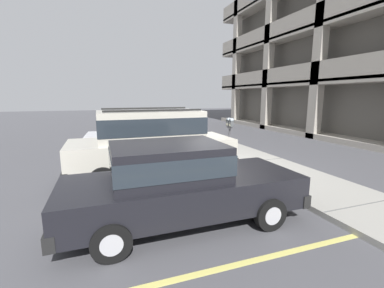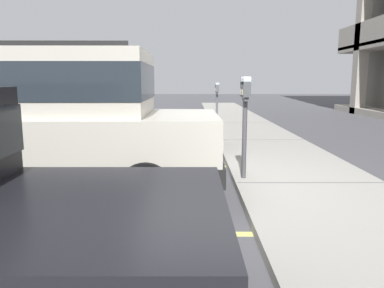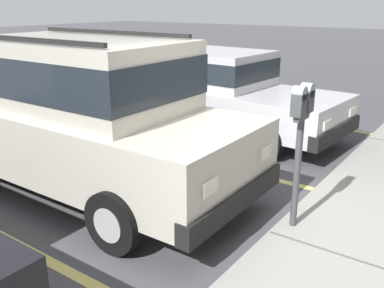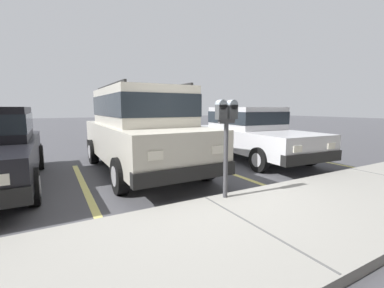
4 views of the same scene
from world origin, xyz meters
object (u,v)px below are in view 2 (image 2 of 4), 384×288
parking_meter_far (217,94)px  silver_suv (44,117)px  parking_meter_near (245,103)px  red_sedan (107,115)px

parking_meter_far → silver_suv: bearing=-22.7°
parking_meter_near → parking_meter_far: size_ratio=1.08×
parking_meter_near → parking_meter_far: bearing=-180.0°
parking_meter_near → parking_meter_far: parking_meter_near is taller
red_sedan → parking_meter_near: (2.87, 2.70, 0.43)m
red_sedan → parking_meter_near: parking_meter_near is taller
silver_suv → red_sedan: 3.32m
red_sedan → parking_meter_far: (-3.40, 2.70, 0.35)m
red_sedan → parking_meter_near: bearing=47.2°
red_sedan → parking_meter_far: bearing=145.4°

